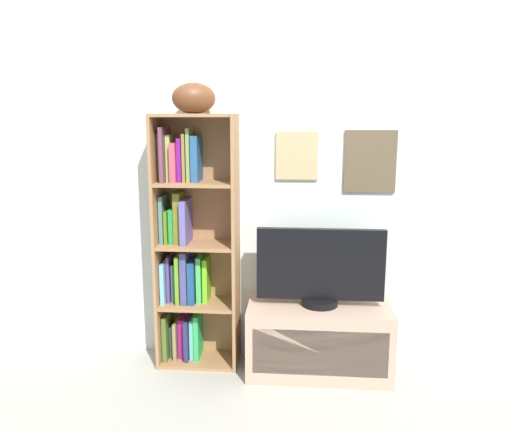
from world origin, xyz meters
TOP-DOWN VIEW (x-y plane):
  - back_wall at (0.00, 1.13)m, footprint 4.80×0.08m
  - bookshelf at (-0.44, 0.99)m, footprint 0.51×0.28m
  - football at (-0.38, 0.96)m, footprint 0.31×0.27m
  - tv_stand at (0.38, 0.89)m, footprint 0.87×0.41m
  - television at (0.38, 0.89)m, footprint 0.77×0.22m

SIDE VIEW (x-z plane):
  - tv_stand at x=0.38m, z-range 0.00..0.44m
  - television at x=0.38m, z-range 0.43..0.91m
  - bookshelf at x=-0.44m, z-range -0.03..1.55m
  - back_wall at x=0.00m, z-range 0.00..2.34m
  - football at x=-0.38m, z-range 1.58..1.76m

